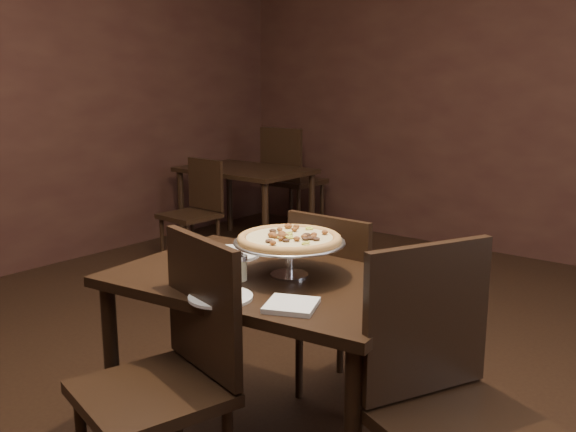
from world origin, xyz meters
The scene contains 16 objects.
room centered at (0.06, 0.03, 1.40)m, with size 6.04×7.04×2.84m.
dining_table centered at (0.03, 0.05, 0.63)m, with size 1.24×0.90×0.72m.
background_table centered at (-2.20, 2.36, 0.59)m, with size 1.09×0.73×0.68m.
pizza_stand centered at (0.09, 0.10, 0.86)m, with size 0.42×0.42×0.17m.
parmesan_shaker centered at (-0.02, -0.06, 0.77)m, with size 0.06×0.06×0.11m.
pepper_flake_shaker centered at (-0.17, -0.07, 0.78)m, with size 0.07×0.07×0.12m.
packet_caddy centered at (-0.19, -0.15, 0.75)m, with size 0.09×0.09×0.07m.
napkin_stack centered at (0.31, -0.17, 0.73)m, with size 0.16×0.16×0.02m, color silver.
plate_left centered at (-0.28, 0.16, 0.73)m, with size 0.26×0.26×0.01m, color white.
plate_near centered at (0.07, -0.25, 0.73)m, with size 0.22×0.22×0.01m, color white.
serving_spatula centered at (0.13, -0.01, 0.86)m, with size 0.15×0.15×0.02m.
chair_far centered at (0.03, 0.55, 0.48)m, with size 0.42×0.42×0.89m.
chair_near centered at (0.01, -0.43, 0.52)m, with size 0.54×0.54×0.94m.
chair_side centered at (0.83, -0.06, 0.53)m, with size 0.60×0.60×0.97m.
bg_chair_far centered at (-2.20, 2.98, 0.55)m, with size 0.47×0.47×1.00m.
bg_chair_near centered at (-2.13, 1.70, 0.45)m, with size 0.40×0.40×0.82m.
Camera 1 is at (1.53, -1.71, 1.45)m, focal length 40.00 mm.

